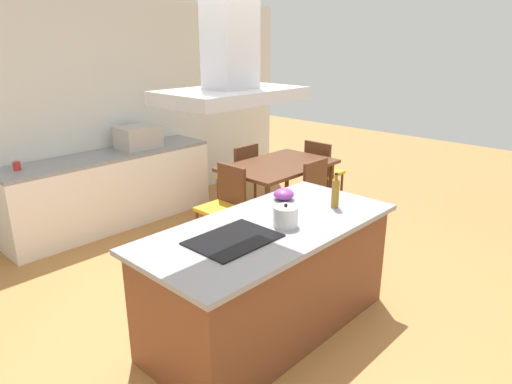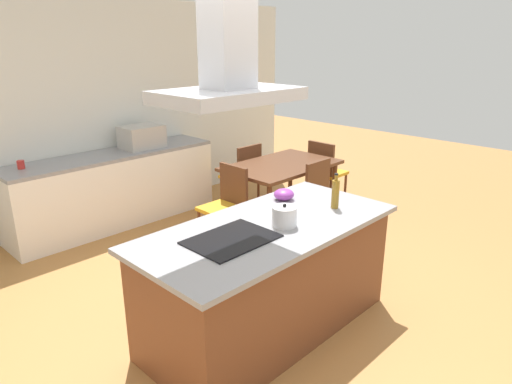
# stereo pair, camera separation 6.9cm
# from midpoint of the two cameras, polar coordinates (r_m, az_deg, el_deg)

# --- Properties ---
(ground) EXTENTS (16.00, 16.00, 0.00)m
(ground) POSITION_cam_midpoint_polar(r_m,az_deg,el_deg) (4.89, -12.24, -9.08)
(ground) COLOR #AD753D
(wall_back) EXTENTS (7.20, 0.10, 2.70)m
(wall_back) POSITION_cam_midpoint_polar(r_m,az_deg,el_deg) (5.95, -22.98, 8.61)
(wall_back) COLOR silver
(wall_back) RESTS_ON ground
(kitchen_island) EXTENTS (2.10, 0.98, 0.90)m
(kitchen_island) POSITION_cam_midpoint_polar(r_m,az_deg,el_deg) (3.66, 1.12, -10.54)
(kitchen_island) COLOR brown
(kitchen_island) RESTS_ON ground
(cooktop) EXTENTS (0.60, 0.44, 0.01)m
(cooktop) POSITION_cam_midpoint_polar(r_m,az_deg,el_deg) (3.21, -3.42, -5.88)
(cooktop) COLOR black
(cooktop) RESTS_ON kitchen_island
(tea_kettle) EXTENTS (0.24, 0.18, 0.18)m
(tea_kettle) POSITION_cam_midpoint_polar(r_m,az_deg,el_deg) (3.43, 3.12, -2.99)
(tea_kettle) COLOR silver
(tea_kettle) RESTS_ON kitchen_island
(olive_oil_bottle) EXTENTS (0.06, 0.06, 0.30)m
(olive_oil_bottle) POSITION_cam_midpoint_polar(r_m,az_deg,el_deg) (3.82, 9.28, -0.12)
(olive_oil_bottle) COLOR olive
(olive_oil_bottle) RESTS_ON kitchen_island
(mixing_bowl) EXTENTS (0.17, 0.17, 0.10)m
(mixing_bowl) POSITION_cam_midpoint_polar(r_m,az_deg,el_deg) (3.98, 2.95, -0.28)
(mixing_bowl) COLOR purple
(mixing_bowl) RESTS_ON kitchen_island
(back_counter) EXTENTS (2.59, 0.62, 0.90)m
(back_counter) POSITION_cam_midpoint_polar(r_m,az_deg,el_deg) (5.97, -17.69, 0.29)
(back_counter) COLOR white
(back_counter) RESTS_ON ground
(countertop_microwave) EXTENTS (0.50, 0.38, 0.28)m
(countertop_microwave) POSITION_cam_midpoint_polar(r_m,az_deg,el_deg) (6.03, -14.69, 6.57)
(countertop_microwave) COLOR #B2AFAA
(countertop_microwave) RESTS_ON back_counter
(coffee_mug_red) EXTENTS (0.08, 0.08, 0.09)m
(coffee_mug_red) POSITION_cam_midpoint_polar(r_m,az_deg,el_deg) (5.51, -27.79, 2.88)
(coffee_mug_red) COLOR red
(coffee_mug_red) RESTS_ON back_counter
(dining_table) EXTENTS (1.40, 0.90, 0.75)m
(dining_table) POSITION_cam_midpoint_polar(r_m,az_deg,el_deg) (5.73, 2.47, 2.70)
(dining_table) COLOR #59331E
(dining_table) RESTS_ON ground
(chair_facing_island) EXTENTS (0.42, 0.42, 0.89)m
(chair_facing_island) POSITION_cam_midpoint_polar(r_m,az_deg,el_deg) (5.38, 7.81, -0.28)
(chair_facing_island) COLOR gold
(chair_facing_island) RESTS_ON ground
(chair_at_left_end) EXTENTS (0.42, 0.42, 0.89)m
(chair_at_left_end) POSITION_cam_midpoint_polar(r_m,az_deg,el_deg) (5.15, -4.24, -1.04)
(chair_at_left_end) COLOR gold
(chair_at_left_end) RESTS_ON ground
(chair_at_right_end) EXTENTS (0.42, 0.42, 0.89)m
(chair_at_right_end) POSITION_cam_midpoint_polar(r_m,az_deg,el_deg) (6.47, 7.77, 2.95)
(chair_at_right_end) COLOR gold
(chair_at_right_end) RESTS_ON ground
(chair_facing_back_wall) EXTENTS (0.42, 0.42, 0.89)m
(chair_facing_back_wall) POSITION_cam_midpoint_polar(r_m,az_deg,el_deg) (6.21, -2.20, 2.45)
(chair_facing_back_wall) COLOR gold
(chair_facing_back_wall) RESTS_ON ground
(range_hood) EXTENTS (0.90, 0.55, 0.78)m
(range_hood) POSITION_cam_midpoint_polar(r_m,az_deg,el_deg) (2.93, -3.89, 15.96)
(range_hood) COLOR #ADADB2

